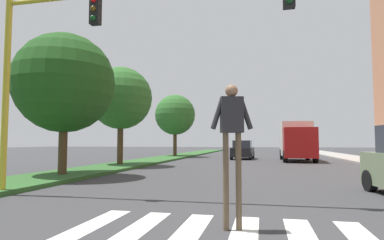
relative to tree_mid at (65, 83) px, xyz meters
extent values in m
plane|color=#38383A|center=(7.96, 16.08, -4.02)|extent=(140.00, 140.00, 0.00)
cube|color=silver|center=(5.26, -6.71, -4.01)|extent=(0.45, 2.20, 0.01)
cube|color=silver|center=(6.16, -6.71, -4.01)|extent=(0.45, 2.20, 0.01)
cube|color=silver|center=(7.06, -6.71, -4.01)|extent=(0.45, 2.20, 0.01)
cube|color=silver|center=(7.96, -6.71, -4.01)|extent=(0.45, 2.20, 0.01)
cube|color=silver|center=(8.86, -6.71, -4.01)|extent=(0.45, 2.20, 0.01)
cube|color=silver|center=(9.76, -6.71, -4.01)|extent=(0.45, 2.20, 0.01)
cube|color=#2D5B28|center=(-0.13, 14.08, -3.94)|extent=(2.98, 64.00, 0.15)
cylinder|color=#4C3823|center=(0.00, 0.00, -2.57)|extent=(0.36, 0.36, 2.60)
sphere|color=#1E4C19|center=(0.00, 0.00, 0.01)|extent=(4.26, 4.26, 4.26)
cylinder|color=#4C3823|center=(-0.30, 6.29, -2.41)|extent=(0.36, 0.36, 2.92)
sphere|color=#2D6628|center=(-0.30, 6.29, 0.21)|extent=(3.88, 3.88, 3.88)
cylinder|color=#4C3823|center=(-0.28, 18.99, -2.42)|extent=(0.36, 0.36, 2.88)
sphere|color=#2D6628|center=(-0.28, 18.99, 0.23)|extent=(4.05, 4.05, 4.05)
cube|color=#9E9991|center=(16.08, 14.08, -3.94)|extent=(3.00, 64.00, 0.15)
cylinder|color=gold|center=(1.06, -4.36, -0.87)|extent=(0.18, 0.18, 6.00)
cube|color=black|center=(3.84, -4.36, 1.08)|extent=(0.28, 0.20, 0.80)
sphere|color=#4C380F|center=(3.84, -4.48, 1.08)|extent=(0.16, 0.16, 0.16)
sphere|color=#0F3F19|center=(3.84, -4.48, 0.82)|extent=(0.16, 0.16, 0.16)
sphere|color=#0F3F19|center=(8.95, -4.48, 0.82)|extent=(0.16, 0.16, 0.16)
cylinder|color=brown|center=(7.87, -6.59, -3.19)|extent=(0.12, 0.12, 1.65)
cylinder|color=brown|center=(7.65, -6.65, -3.19)|extent=(0.12, 0.12, 1.65)
cube|color=#262628|center=(7.76, -6.62, -2.06)|extent=(0.43, 0.33, 0.62)
cylinder|color=#262628|center=(7.99, -6.56, -2.02)|extent=(0.28, 0.16, 0.58)
cylinder|color=#262628|center=(7.53, -6.69, -2.02)|extent=(0.28, 0.16, 0.58)
sphere|color=#8C664C|center=(7.76, -6.62, -1.64)|extent=(0.27, 0.27, 0.22)
cylinder|color=black|center=(11.44, -1.42, -3.70)|extent=(0.30, 0.66, 0.64)
cube|color=black|center=(6.57, 16.67, -3.41)|extent=(1.90, 4.09, 0.78)
cube|color=#2D333D|center=(6.56, 16.47, -2.70)|extent=(1.59, 1.87, 0.64)
cylinder|color=black|center=(5.86, 18.26, -3.70)|extent=(0.25, 0.65, 0.64)
cylinder|color=black|center=(7.42, 18.18, -3.70)|extent=(0.25, 0.65, 0.64)
cylinder|color=black|center=(5.71, 15.15, -3.70)|extent=(0.25, 0.65, 0.64)
cylinder|color=black|center=(7.27, 15.08, -3.70)|extent=(0.25, 0.65, 0.64)
cube|color=maroon|center=(10.94, 12.43, -2.57)|extent=(2.30, 2.00, 2.20)
cube|color=beige|center=(10.94, 15.53, -2.27)|extent=(2.30, 4.20, 2.70)
cylinder|color=black|center=(11.99, 12.43, -3.57)|extent=(0.30, 0.90, 0.90)
cylinder|color=black|center=(9.89, 12.43, -3.57)|extent=(0.30, 0.90, 0.90)
cylinder|color=black|center=(11.99, 16.58, -3.57)|extent=(0.30, 0.90, 0.90)
cylinder|color=black|center=(9.89, 16.58, -3.57)|extent=(0.30, 0.90, 0.90)
camera|label=1|loc=(8.27, -12.20, -2.53)|focal=30.12mm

